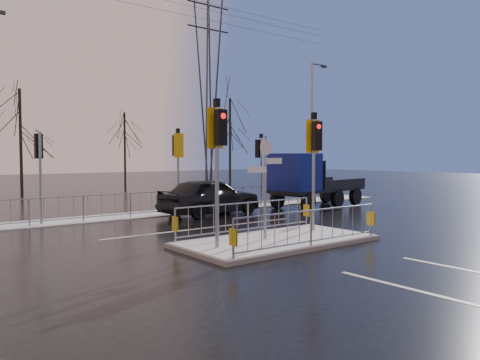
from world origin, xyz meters
TOP-DOWN VIEW (x-y plane):
  - ground at (0.00, 0.00)m, footprint 120.00×120.00m
  - snow_verge at (0.00, 8.60)m, footprint 30.00×2.00m
  - lane_markings at (0.00, -0.33)m, footprint 8.00×11.38m
  - traffic_island at (-0.01, 0.01)m, footprint 6.00×3.04m
  - far_kerb_fixtures at (0.29, 8.09)m, footprint 18.00×0.65m
  - car_far_lane at (2.25, 6.81)m, footprint 5.02×2.42m
  - flatbed_truck at (7.40, 6.06)m, footprint 6.13×2.93m
  - tree_far_a at (-2.00, 22.00)m, footprint 3.75×3.75m
  - tree_far_b at (6.00, 24.00)m, footprint 3.25×3.25m
  - tree_far_c at (14.00, 21.00)m, footprint 4.00×4.00m
  - street_lamp_right at (10.57, 8.50)m, footprint 1.25×0.18m
  - pylon_wires at (16.88, 30.00)m, footprint 70.00×2.38m

SIDE VIEW (x-z plane):
  - ground at x=0.00m, z-range 0.00..0.00m
  - lane_markings at x=0.00m, z-range 0.00..0.01m
  - snow_verge at x=0.00m, z-range 0.00..0.04m
  - traffic_island at x=-0.01m, z-range -1.68..2.47m
  - car_far_lane at x=2.25m, z-range 0.00..1.65m
  - far_kerb_fixtures at x=0.29m, z-range -0.90..2.93m
  - flatbed_truck at x=7.40m, z-range 0.09..2.82m
  - tree_far_b at x=6.00m, z-range 1.11..7.25m
  - street_lamp_right at x=10.57m, z-range 0.39..8.39m
  - tree_far_a at x=-2.00m, z-range 1.28..8.36m
  - tree_far_c at x=14.00m, z-range 1.37..8.92m
  - pylon_wires at x=16.88m, z-range 1.05..21.02m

